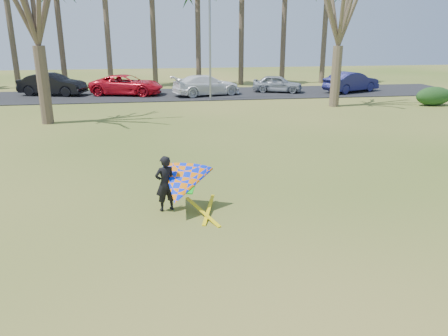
{
  "coord_description": "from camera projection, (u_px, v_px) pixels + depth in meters",
  "views": [
    {
      "loc": [
        -1.85,
        -10.23,
        5.06
      ],
      "look_at": [
        0.0,
        2.0,
        1.1
      ],
      "focal_mm": 35.0,
      "sensor_mm": 36.0,
      "label": 1
    }
  ],
  "objects": [
    {
      "name": "car_1",
      "position": [
        52.0,
        84.0,
        34.13
      ],
      "size": [
        5.42,
        3.13,
        1.69
      ],
      "primitive_type": "imported",
      "rotation": [
        0.0,
        0.0,
        1.29
      ],
      "color": "black",
      "rests_on": "parking_strip"
    },
    {
      "name": "car_2",
      "position": [
        127.0,
        85.0,
        34.35
      ],
      "size": [
        6.08,
        3.93,
        1.56
      ],
      "primitive_type": "imported",
      "rotation": [
        0.0,
        0.0,
        1.31
      ],
      "color": "red",
      "rests_on": "parking_strip"
    },
    {
      "name": "parking_strip",
      "position": [
        181.0,
        94.0,
        34.97
      ],
      "size": [
        46.0,
        7.0,
        0.06
      ],
      "primitive_type": "cube",
      "color": "black",
      "rests_on": "ground"
    },
    {
      "name": "car_4",
      "position": [
        277.0,
        84.0,
        35.85
      ],
      "size": [
        4.35,
        2.95,
        1.37
      ],
      "primitive_type": "imported",
      "rotation": [
        0.0,
        0.0,
        1.21
      ],
      "color": "#92999E",
      "rests_on": "parking_strip"
    },
    {
      "name": "kite_flyer",
      "position": [
        180.0,
        185.0,
        12.34
      ],
      "size": [
        2.13,
        2.39,
        2.02
      ],
      "color": "black",
      "rests_on": "ground"
    },
    {
      "name": "car_5",
      "position": [
        351.0,
        82.0,
        35.93
      ],
      "size": [
        5.21,
        3.58,
        1.63
      ],
      "primitive_type": "imported",
      "rotation": [
        0.0,
        0.0,
        1.99
      ],
      "color": "#1B1C51",
      "rests_on": "parking_strip"
    },
    {
      "name": "car_3",
      "position": [
        207.0,
        85.0,
        34.16
      ],
      "size": [
        5.75,
        3.57,
        1.56
      ],
      "primitive_type": "imported",
      "rotation": [
        0.0,
        0.0,
        1.85
      ],
      "color": "white",
      "rests_on": "parking_strip"
    },
    {
      "name": "bare_tree_right",
      "position": [
        341.0,
        4.0,
        27.81
      ],
      "size": [
        6.27,
        6.27,
        9.21
      ],
      "color": "brown",
      "rests_on": "ground"
    },
    {
      "name": "hedge_near",
      "position": [
        434.0,
        96.0,
        29.9
      ],
      "size": [
        2.58,
        1.17,
        1.29
      ],
      "primitive_type": "ellipsoid",
      "color": "#173A15",
      "rests_on": "ground"
    },
    {
      "name": "ground",
      "position": [
        235.0,
        231.0,
        11.43
      ],
      "size": [
        100.0,
        100.0,
        0.0
      ],
      "primitive_type": "plane",
      "color": "#2C5813",
      "rests_on": "ground"
    },
    {
      "name": "streetlight",
      "position": [
        212.0,
        37.0,
        31.1
      ],
      "size": [
        2.28,
        0.18,
        8.0
      ],
      "color": "gray",
      "rests_on": "ground"
    }
  ]
}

